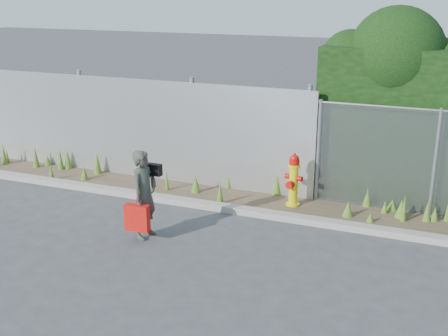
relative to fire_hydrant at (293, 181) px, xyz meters
name	(u,v)px	position (x,y,z in m)	size (l,w,h in m)	color
ground	(209,254)	(-0.70, -2.52, -0.52)	(80.00, 80.00, 0.00)	#3B3B3E
curb	(247,211)	(-0.70, -0.72, -0.46)	(16.00, 0.22, 0.12)	gray
weed_strip	(243,192)	(-1.04, 0.03, -0.39)	(16.00, 1.30, 0.53)	#4A3A2A
corrugated_fence	(127,128)	(-3.94, 0.49, 0.58)	(8.50, 0.21, 2.30)	#B2B4B9
fire_hydrant	(293,181)	(0.00, 0.00, 0.00)	(0.36, 0.32, 1.08)	#DAC70B
woman	(144,194)	(-1.97, -2.29, 0.25)	(0.56, 0.37, 1.54)	#0E5C46
red_tote_bag	(137,218)	(-2.00, -2.51, -0.09)	(0.41, 0.15, 0.54)	red
black_shoulder_bag	(154,170)	(-1.89, -2.07, 0.63)	(0.26, 0.11, 0.20)	black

